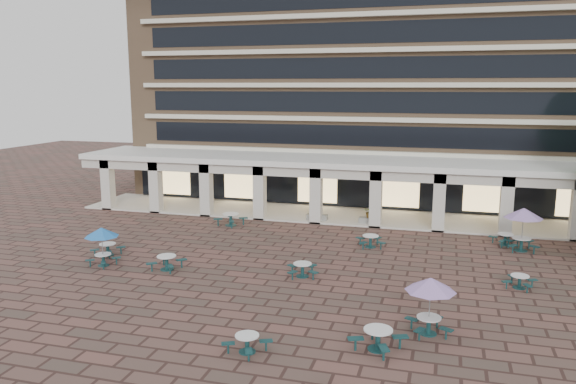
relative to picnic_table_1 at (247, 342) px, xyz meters
name	(u,v)px	position (x,y,z in m)	size (l,w,h in m)	color
ground	(301,283)	(0.04, 7.66, -0.40)	(120.00, 120.00, 0.00)	brown
apartment_building	(374,52)	(0.04, 33.13, 12.20)	(40.00, 15.50, 25.20)	#917052
retail_arcade	(352,177)	(0.04, 22.46, 2.60)	(42.00, 6.60, 4.40)	white
picnic_table_1	(247,342)	(0.00, 0.00, 0.00)	(1.82, 1.82, 0.67)	#154141
picnic_table_3	(378,337)	(4.59, 1.52, 0.08)	(2.23, 2.23, 0.81)	#154141
picnic_table_4	(102,234)	(-10.99, 7.37, 1.40)	(1.83, 1.83, 2.12)	#154141
picnic_table_5	(302,269)	(-0.12, 8.62, 0.02)	(1.87, 1.87, 0.71)	#154141
picnic_table_6	(430,287)	(6.35, 3.40, 1.56)	(2.00, 2.00, 2.31)	#154141
picnic_table_7	(520,280)	(10.40, 9.87, -0.02)	(1.74, 1.74, 0.65)	#154141
picnic_table_8	(108,248)	(-11.85, 9.11, 0.02)	(1.69, 1.69, 0.70)	#154141
picnic_table_9	(167,261)	(-7.35, 7.72, 0.06)	(1.83, 1.83, 0.77)	#154141
picnic_table_10	(370,240)	(2.51, 14.94, 0.04)	(1.95, 1.95, 0.73)	#154141
picnic_table_11	(524,215)	(11.21, 16.59, 1.79)	(2.24, 2.24, 2.58)	#154141
picnic_table_12	(231,218)	(-7.64, 17.66, 0.11)	(2.30, 2.30, 0.86)	#154141
picnic_table_13	(505,238)	(10.43, 17.66, 0.03)	(1.97, 1.97, 0.72)	#154141
planter_left	(317,214)	(-2.10, 20.56, 0.14)	(1.50, 0.68, 1.30)	gray
planter_right	(370,217)	(1.70, 20.56, 0.18)	(1.50, 0.71, 1.35)	gray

